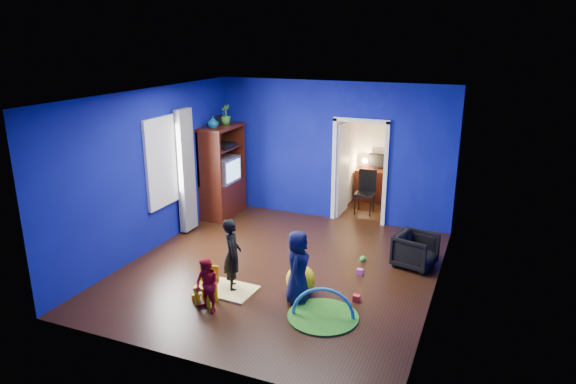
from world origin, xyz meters
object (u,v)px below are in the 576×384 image
at_px(armchair, 415,251).
at_px(crt_tv, 224,170).
at_px(kid_chair, 206,287).
at_px(vase, 213,122).
at_px(hopper_ball, 301,280).
at_px(study_desk, 375,185).
at_px(child_navy, 298,267).
at_px(folding_chair, 365,193).
at_px(tv_armoire, 222,171).
at_px(play_mat, 323,316).
at_px(toddler_red, 207,286).
at_px(child_black, 232,254).

distance_m(armchair, crt_tv, 4.45).
bearing_deg(kid_chair, crt_tv, 105.10).
relative_size(vase, hopper_ball, 0.54).
bearing_deg(study_desk, child_navy, -89.22).
relative_size(hopper_ball, folding_chair, 0.49).
xyz_separation_m(crt_tv, hopper_ball, (2.80, -2.68, -0.80)).
height_order(armchair, folding_chair, folding_chair).
bearing_deg(crt_tv, vase, -97.59).
bearing_deg(tv_armoire, kid_chair, -64.45).
xyz_separation_m(kid_chair, folding_chair, (1.15, 4.76, 0.21)).
bearing_deg(tv_armoire, child_navy, -45.42).
distance_m(hopper_ball, kid_chair, 1.42).
xyz_separation_m(kid_chair, study_desk, (1.15, 5.72, 0.12)).
xyz_separation_m(tv_armoire, play_mat, (3.39, -3.23, -0.97)).
relative_size(tv_armoire, crt_tv, 2.80).
xyz_separation_m(armchair, hopper_ball, (-1.45, -1.61, -0.07)).
bearing_deg(play_mat, toddler_red, -163.39).
bearing_deg(child_navy, tv_armoire, 34.46).
relative_size(child_black, play_mat, 1.15).
height_order(crt_tv, folding_chair, crt_tv).
height_order(vase, play_mat, vase).
xyz_separation_m(tv_armoire, kid_chair, (1.67, -3.49, -0.73)).
height_order(kid_chair, study_desk, study_desk).
height_order(vase, tv_armoire, vase).
bearing_deg(hopper_ball, tv_armoire, 136.63).
distance_m(tv_armoire, hopper_ball, 3.98).
bearing_deg(study_desk, folding_chair, -90.00).
relative_size(toddler_red, tv_armoire, 0.41).
relative_size(kid_chair, play_mat, 0.50).
height_order(crt_tv, study_desk, crt_tv).
distance_m(child_navy, hopper_ball, 0.42).
bearing_deg(kid_chair, folding_chair, 66.50).
distance_m(child_black, crt_tv, 3.48).
bearing_deg(toddler_red, vase, 135.67).
bearing_deg(crt_tv, toddler_red, -64.27).
bearing_deg(play_mat, armchair, 67.18).
height_order(vase, kid_chair, vase).
bearing_deg(crt_tv, study_desk, 38.70).
distance_m(armchair, hopper_ball, 2.17).
height_order(hopper_ball, study_desk, study_desk).
height_order(child_black, crt_tv, crt_tv).
height_order(toddler_red, crt_tv, crt_tv).
xyz_separation_m(child_black, study_desk, (0.99, 5.18, -0.20)).
height_order(armchair, hopper_ball, armchair).
relative_size(study_desk, folding_chair, 0.96).
relative_size(child_black, folding_chair, 1.25).
xyz_separation_m(armchair, child_black, (-2.47, -1.88, 0.28)).
bearing_deg(toddler_red, child_black, 106.96).
relative_size(child_black, tv_armoire, 0.59).
xyz_separation_m(child_navy, kid_chair, (-1.22, -0.56, -0.30)).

